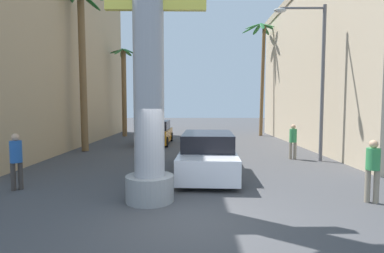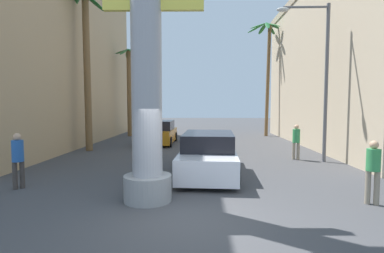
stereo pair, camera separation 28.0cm
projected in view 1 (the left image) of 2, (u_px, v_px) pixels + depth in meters
ground_plane at (193, 152)px, 16.61m from camera, size 90.13×90.13×0.00m
building_left at (27, 32)px, 18.96m from camera, size 7.29×20.32×14.43m
building_right at (358, 66)px, 19.10m from camera, size 7.76×17.79×10.21m
neon_sign_pole at (148, 28)px, 7.78m from camera, size 2.96×1.30×10.33m
street_lamp at (315, 68)px, 13.59m from camera, size 2.36×0.28×7.09m
car_lead at (208, 154)px, 11.28m from camera, size 2.29×5.26×1.56m
car_far at (156, 133)px, 20.04m from camera, size 1.97×4.46×1.56m
palm_tree_mid_left at (81, 54)px, 16.72m from camera, size 3.18×2.82×8.99m
palm_tree_far_left at (124, 84)px, 24.74m from camera, size 2.40×2.31×7.28m
palm_tree_far_right at (262, 60)px, 25.24m from camera, size 3.13×3.12×9.51m
pedestrian_mid_right at (293, 139)px, 14.32m from camera, size 0.44×0.44×1.68m
pedestrian_curb_left at (16, 157)px, 9.08m from camera, size 0.48×0.48×1.74m
pedestrian_by_sign at (373, 166)px, 7.88m from camera, size 0.46×0.46×1.68m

